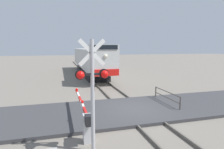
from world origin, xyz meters
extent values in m
plane|color=slate|center=(0.00, 0.00, 0.00)|extent=(160.00, 160.00, 0.00)
cube|color=#59544C|center=(-0.72, 0.00, 0.07)|extent=(0.08, 80.00, 0.15)
cube|color=#59544C|center=(0.72, 0.00, 0.07)|extent=(0.08, 80.00, 0.15)
cube|color=#38383A|center=(0.00, 0.00, 0.08)|extent=(36.00, 4.76, 0.17)
cube|color=black|center=(0.00, 11.13, 0.53)|extent=(2.38, 3.20, 1.05)
cube|color=black|center=(0.00, 20.97, 0.53)|extent=(2.38, 3.20, 1.05)
cube|color=silver|center=(0.00, 16.05, 2.29)|extent=(2.80, 17.89, 2.48)
cube|color=silver|center=(0.00, 8.72, 3.79)|extent=(2.74, 3.24, 0.52)
cube|color=black|center=(0.00, 7.08, 3.79)|extent=(2.38, 0.06, 0.41)
cube|color=red|center=(0.00, 7.07, 1.40)|extent=(2.66, 0.08, 0.64)
sphere|color=#F2EACC|center=(0.00, 7.06, 2.97)|extent=(0.36, 0.36, 0.36)
cylinder|color=#ADADB2|center=(-3.11, -3.82, 2.04)|extent=(0.14, 0.14, 4.08)
cube|color=white|center=(-3.11, -3.82, 3.63)|extent=(0.95, 0.04, 0.95)
cube|color=white|center=(-3.11, -3.82, 3.63)|extent=(0.95, 0.04, 0.95)
cube|color=black|center=(-3.11, -3.82, 2.88)|extent=(1.04, 0.08, 0.08)
sphere|color=red|center=(-3.53, -3.92, 2.88)|extent=(0.28, 0.28, 0.28)
sphere|color=red|center=(-2.69, -3.92, 2.88)|extent=(0.28, 0.28, 0.28)
cylinder|color=black|center=(-3.53, -3.80, 2.88)|extent=(0.34, 0.14, 0.34)
cylinder|color=black|center=(-2.69, -3.80, 2.88)|extent=(0.34, 0.14, 0.34)
cube|color=silver|center=(-3.20, -3.08, 0.58)|extent=(0.36, 0.36, 1.17)
cube|color=black|center=(-3.20, -3.43, 1.07)|extent=(0.28, 0.36, 0.40)
cube|color=red|center=(-3.20, -2.39, 1.07)|extent=(0.10, 0.98, 0.14)
cube|color=white|center=(-3.20, -1.41, 1.07)|extent=(0.10, 0.98, 0.14)
cube|color=red|center=(-3.20, -0.43, 1.07)|extent=(0.10, 0.98, 0.14)
cube|color=white|center=(-3.20, 0.54, 1.07)|extent=(0.10, 0.98, 0.14)
cube|color=red|center=(-3.20, 1.52, 1.07)|extent=(0.10, 0.98, 0.14)
sphere|color=red|center=(-3.20, -1.37, 1.21)|extent=(0.14, 0.14, 0.14)
sphere|color=red|center=(-3.20, 1.42, 1.21)|extent=(0.14, 0.14, 0.14)
cylinder|color=#4C4742|center=(2.55, -0.96, 0.47)|extent=(0.08, 0.08, 0.95)
cylinder|color=#4C4742|center=(2.55, 1.98, 0.47)|extent=(0.08, 0.08, 0.95)
cylinder|color=#4C4742|center=(2.55, 0.51, 0.91)|extent=(0.06, 2.94, 0.06)
cylinder|color=#4C4742|center=(2.55, 0.51, 0.52)|extent=(0.06, 2.94, 0.06)
camera|label=1|loc=(-4.21, -10.32, 3.82)|focal=30.64mm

